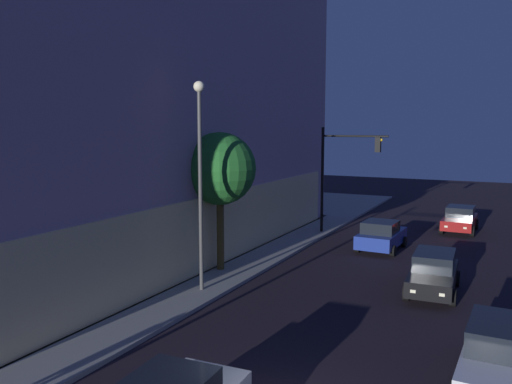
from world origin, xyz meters
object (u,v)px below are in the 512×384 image
traffic_light_far_corner (342,164)px  car_white (499,355)px  sidewalk_tree (220,169)px  car_blue (381,235)px  modern_building (53,81)px  car_red (460,219)px  street_lamp_sidewalk (200,162)px  car_black (433,272)px

traffic_light_far_corner → car_white: 19.51m
sidewalk_tree → car_blue: 10.52m
modern_building → car_white: size_ratio=6.89×
modern_building → sidewalk_tree: size_ratio=4.80×
traffic_light_far_corner → car_white: traffic_light_far_corner is taller
car_blue → car_red: (7.45, -3.43, 0.01)m
modern_building → traffic_light_far_corner: 17.63m
car_white → car_blue: bearing=24.3°
modern_building → car_blue: 20.38m
modern_building → car_white: 25.97m
traffic_light_far_corner → street_lamp_sidewalk: size_ratio=0.79×
modern_building → car_blue: modern_building is taller
car_white → car_red: (21.36, 2.86, -0.02)m
street_lamp_sidewalk → car_blue: (10.84, -4.89, -4.59)m
traffic_light_far_corner → modern_building: bearing=124.4°
sidewalk_tree → traffic_light_far_corner: bearing=-13.6°
car_white → sidewalk_tree: bearing=63.2°
modern_building → car_black: 22.51m
car_black → sidewalk_tree: bearing=98.2°
car_white → modern_building: bearing=73.2°
traffic_light_far_corner → car_blue: size_ratio=1.62×
traffic_light_far_corner → car_black: bearing=-143.4°
street_lamp_sidewalk → car_black: 10.62m
car_black → car_blue: size_ratio=1.11×
modern_building → car_red: size_ratio=6.92×
modern_building → car_red: modern_building is taller
street_lamp_sidewalk → car_white: size_ratio=1.89×
car_black → car_red: car_black is taller
car_white → car_blue: car_white is taller
traffic_light_far_corner → car_blue: traffic_light_far_corner is taller
street_lamp_sidewalk → sidewalk_tree: (3.01, 0.86, -0.54)m
traffic_light_far_corner → car_white: size_ratio=1.48×
sidewalk_tree → car_black: sidewalk_tree is taller
traffic_light_far_corner → car_blue: bearing=-130.5°
modern_building → car_white: modern_building is taller
car_white → car_red: size_ratio=1.00×
sidewalk_tree → car_white: size_ratio=1.43×
modern_building → traffic_light_far_corner: bearing=-55.6°
car_black → car_blue: bearing=29.3°
car_black → traffic_light_far_corner: bearing=36.6°
car_black → street_lamp_sidewalk: bearing=117.1°
car_white → car_black: 7.89m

